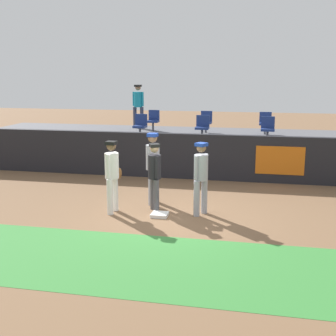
{
  "coord_description": "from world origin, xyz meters",
  "views": [
    {
      "loc": [
        2.05,
        -10.33,
        3.46
      ],
      "look_at": [
        -0.3,
        0.93,
        1.0
      ],
      "focal_mm": 48.11,
      "sensor_mm": 36.0,
      "label": 1
    }
  ],
  "objects_px": {
    "seat_front_center": "(203,126)",
    "seat_front_left": "(140,124)",
    "seat_back_right": "(265,122)",
    "player_umpire": "(155,172)",
    "first_base": "(160,215)",
    "seat_front_right": "(268,127)",
    "player_coach_visitor": "(201,174)",
    "player_fielder_home": "(112,172)",
    "seat_back_left": "(153,119)",
    "player_runner_visitor": "(153,163)",
    "seat_back_center": "(206,121)",
    "spectator_hooded": "(138,103)"
  },
  "relations": [
    {
      "from": "seat_front_right",
      "to": "player_umpire",
      "type": "bearing_deg",
      "value": -118.46
    },
    {
      "from": "player_runner_visitor",
      "to": "seat_front_left",
      "type": "distance_m",
      "value": 4.78
    },
    {
      "from": "player_fielder_home",
      "to": "seat_front_center",
      "type": "distance_m",
      "value": 5.71
    },
    {
      "from": "player_runner_visitor",
      "to": "seat_front_left",
      "type": "bearing_deg",
      "value": -159.3
    },
    {
      "from": "player_fielder_home",
      "to": "seat_back_center",
      "type": "relative_size",
      "value": 2.15
    },
    {
      "from": "player_umpire",
      "to": "seat_back_center",
      "type": "height_order",
      "value": "seat_back_center"
    },
    {
      "from": "seat_front_left",
      "to": "spectator_hooded",
      "type": "xyz_separation_m",
      "value": [
        -0.8,
        2.61,
        0.58
      ]
    },
    {
      "from": "seat_front_right",
      "to": "seat_back_center",
      "type": "xyz_separation_m",
      "value": [
        -2.35,
        1.8,
        -0.0
      ]
    },
    {
      "from": "seat_back_right",
      "to": "first_base",
      "type": "bearing_deg",
      "value": -108.71
    },
    {
      "from": "player_umpire",
      "to": "seat_front_center",
      "type": "bearing_deg",
      "value": 145.55
    },
    {
      "from": "player_umpire",
      "to": "spectator_hooded",
      "type": "distance_m",
      "value": 8.24
    },
    {
      "from": "seat_back_left",
      "to": "seat_back_center",
      "type": "distance_m",
      "value": 2.14
    },
    {
      "from": "player_coach_visitor",
      "to": "seat_back_center",
      "type": "xyz_separation_m",
      "value": [
        -0.74,
        7.0,
        0.55
      ]
    },
    {
      "from": "player_coach_visitor",
      "to": "seat_front_left",
      "type": "relative_size",
      "value": 2.14
    },
    {
      "from": "player_umpire",
      "to": "first_base",
      "type": "bearing_deg",
      "value": -0.32
    },
    {
      "from": "player_coach_visitor",
      "to": "seat_front_left",
      "type": "height_order",
      "value": "seat_front_left"
    },
    {
      "from": "player_umpire",
      "to": "seat_back_center",
      "type": "distance_m",
      "value": 6.97
    },
    {
      "from": "seat_front_left",
      "to": "seat_back_center",
      "type": "distance_m",
      "value": 2.83
    },
    {
      "from": "seat_front_left",
      "to": "spectator_hooded",
      "type": "height_order",
      "value": "spectator_hooded"
    },
    {
      "from": "seat_back_left",
      "to": "seat_back_center",
      "type": "bearing_deg",
      "value": 0.0
    },
    {
      "from": "seat_front_center",
      "to": "seat_front_left",
      "type": "height_order",
      "value": "same"
    },
    {
      "from": "player_runner_visitor",
      "to": "spectator_hooded",
      "type": "bearing_deg",
      "value": -160.03
    },
    {
      "from": "player_runner_visitor",
      "to": "seat_back_left",
      "type": "bearing_deg",
      "value": -164.93
    },
    {
      "from": "player_coach_visitor",
      "to": "seat_front_right",
      "type": "bearing_deg",
      "value": -168.77
    },
    {
      "from": "seat_back_right",
      "to": "player_fielder_home",
      "type": "bearing_deg",
      "value": -116.95
    },
    {
      "from": "player_runner_visitor",
      "to": "player_umpire",
      "type": "relative_size",
      "value": 1.1
    },
    {
      "from": "first_base",
      "to": "seat_back_center",
      "type": "height_order",
      "value": "seat_back_center"
    },
    {
      "from": "player_fielder_home",
      "to": "spectator_hooded",
      "type": "relative_size",
      "value": 0.99
    },
    {
      "from": "first_base",
      "to": "seat_back_right",
      "type": "bearing_deg",
      "value": 71.29
    },
    {
      "from": "player_coach_visitor",
      "to": "seat_back_center",
      "type": "relative_size",
      "value": 2.14
    },
    {
      "from": "seat_front_center",
      "to": "spectator_hooded",
      "type": "xyz_separation_m",
      "value": [
        -3.08,
        2.61,
        0.58
      ]
    },
    {
      "from": "first_base",
      "to": "seat_front_right",
      "type": "distance_m",
      "value": 6.3
    },
    {
      "from": "player_coach_visitor",
      "to": "player_umpire",
      "type": "relative_size",
      "value": 1.04
    },
    {
      "from": "player_coach_visitor",
      "to": "spectator_hooded",
      "type": "relative_size",
      "value": 0.99
    },
    {
      "from": "player_runner_visitor",
      "to": "seat_front_center",
      "type": "xyz_separation_m",
      "value": [
        0.73,
        4.49,
        0.49
      ]
    },
    {
      "from": "seat_front_left",
      "to": "player_umpire",
      "type": "bearing_deg",
      "value": -71.15
    },
    {
      "from": "player_fielder_home",
      "to": "seat_back_left",
      "type": "xyz_separation_m",
      "value": [
        -0.71,
        7.28,
        0.55
      ]
    },
    {
      "from": "player_fielder_home",
      "to": "seat_front_center",
      "type": "relative_size",
      "value": 2.15
    },
    {
      "from": "player_umpire",
      "to": "seat_back_right",
      "type": "height_order",
      "value": "seat_back_right"
    },
    {
      "from": "player_runner_visitor",
      "to": "player_umpire",
      "type": "distance_m",
      "value": 0.68
    },
    {
      "from": "seat_back_left",
      "to": "player_coach_visitor",
      "type": "bearing_deg",
      "value": -67.65
    },
    {
      "from": "seat_back_right",
      "to": "player_umpire",
      "type": "bearing_deg",
      "value": -111.33
    },
    {
      "from": "seat_front_right",
      "to": "spectator_hooded",
      "type": "distance_m",
      "value": 5.97
    },
    {
      "from": "player_runner_visitor",
      "to": "seat_back_right",
      "type": "relative_size",
      "value": 2.26
    },
    {
      "from": "seat_back_center",
      "to": "seat_front_left",
      "type": "bearing_deg",
      "value": -140.52
    },
    {
      "from": "first_base",
      "to": "player_fielder_home",
      "type": "relative_size",
      "value": 0.22
    },
    {
      "from": "seat_front_center",
      "to": "seat_front_right",
      "type": "distance_m",
      "value": 2.26
    },
    {
      "from": "first_base",
      "to": "seat_front_right",
      "type": "relative_size",
      "value": 0.48
    },
    {
      "from": "player_fielder_home",
      "to": "player_umpire",
      "type": "xyz_separation_m",
      "value": [
        0.99,
        0.34,
        -0.05
      ]
    },
    {
      "from": "seat_front_left",
      "to": "player_coach_visitor",
      "type": "bearing_deg",
      "value": -60.62
    }
  ]
}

